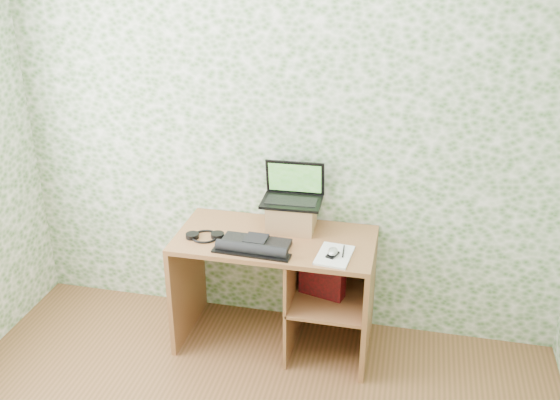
% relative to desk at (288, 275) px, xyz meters
% --- Properties ---
extents(wall_back, '(3.50, 0.00, 3.50)m').
position_rel_desk_xyz_m(wall_back, '(-0.08, 0.28, 0.82)').
color(wall_back, white).
rests_on(wall_back, ground).
extents(desk, '(1.20, 0.60, 0.75)m').
position_rel_desk_xyz_m(desk, '(0.00, 0.00, 0.00)').
color(desk, brown).
rests_on(desk, floor).
extents(riser, '(0.29, 0.25, 0.17)m').
position_rel_desk_xyz_m(riser, '(-0.01, 0.12, 0.35)').
color(riser, olive).
rests_on(riser, desk).
extents(laptop, '(0.37, 0.27, 0.24)m').
position_rel_desk_xyz_m(laptop, '(-0.01, 0.15, 0.50)').
color(laptop, black).
rests_on(laptop, riser).
extents(keyboard, '(0.46, 0.25, 0.06)m').
position_rel_desk_xyz_m(keyboard, '(-0.17, -0.19, 0.29)').
color(keyboard, black).
rests_on(keyboard, desk).
extents(headphones, '(0.23, 0.20, 0.03)m').
position_rel_desk_xyz_m(headphones, '(-0.49, -0.12, 0.28)').
color(headphones, black).
rests_on(headphones, desk).
extents(notepad, '(0.21, 0.28, 0.01)m').
position_rel_desk_xyz_m(notepad, '(0.30, -0.18, 0.28)').
color(notepad, silver).
rests_on(notepad, desk).
extents(mouse, '(0.09, 0.11, 0.03)m').
position_rel_desk_xyz_m(mouse, '(0.29, -0.19, 0.30)').
color(mouse, silver).
rests_on(mouse, notepad).
extents(pen, '(0.02, 0.14, 0.01)m').
position_rel_desk_xyz_m(pen, '(0.35, -0.13, 0.29)').
color(pen, black).
rests_on(pen, notepad).
extents(red_box, '(0.29, 0.16, 0.33)m').
position_rel_desk_xyz_m(red_box, '(0.22, -0.03, 0.07)').
color(red_box, maroon).
rests_on(red_box, desk).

